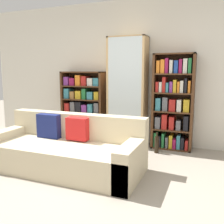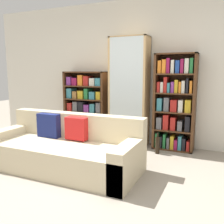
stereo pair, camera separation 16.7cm
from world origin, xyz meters
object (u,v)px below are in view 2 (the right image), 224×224
bookshelf_left (86,107)px  wine_bottle (157,145)px  bookshelf_right (174,104)px  couch (65,150)px  display_cabinet (129,92)px

bookshelf_left → wine_bottle: (1.58, -0.36, -0.52)m
bookshelf_right → wine_bottle: bearing=-118.1°
bookshelf_left → bookshelf_right: 1.78m
couch → bookshelf_left: (-0.52, 1.53, 0.40)m
bookshelf_left → wine_bottle: 1.70m
couch → display_cabinet: size_ratio=1.09×
display_cabinet → bookshelf_right: 0.85m
bookshelf_left → bookshelf_right: (1.78, 0.00, 0.16)m
wine_bottle → bookshelf_left: bearing=167.1°
couch → display_cabinet: bearing=74.5°
couch → bookshelf_right: 2.06m
display_cabinet → bookshelf_right: display_cabinet is taller
couch → wine_bottle: 1.58m
couch → bookshelf_left: 1.66m
bookshelf_right → wine_bottle: size_ratio=4.69×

